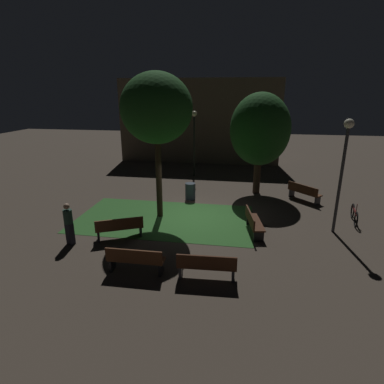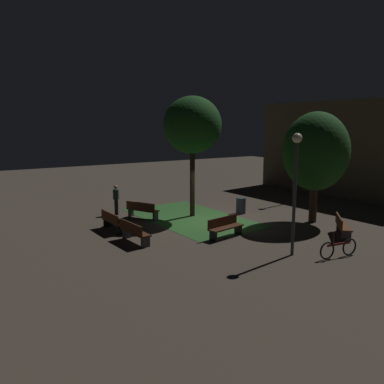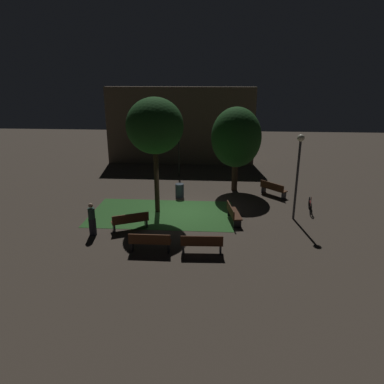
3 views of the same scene
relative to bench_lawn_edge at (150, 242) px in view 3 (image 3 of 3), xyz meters
The scene contains 15 objects.
ground_plane 4.99m from the bench_lawn_edge, 77.01° to the left, with size 60.00×60.00×0.00m, color #473D33.
grass_lawn 4.45m from the bench_lawn_edge, 92.36° to the left, with size 7.79×4.38×0.01m, color #2D6028.
bench_lawn_edge is the anchor object (origin of this frame).
bench_by_lamp 2.24m from the bench_lawn_edge, ahead, with size 1.82×0.56×0.88m.
bench_near_trees 10.20m from the bench_lawn_edge, 51.43° to the left, with size 1.59×1.64×0.88m.
bench_back_row 5.15m from the bench_lawn_edge, 44.34° to the left, with size 0.77×1.85×0.88m.
bench_front_right 2.61m from the bench_lawn_edge, 122.37° to the left, with size 1.83×1.20×0.88m.
tree_near_wall 6.38m from the bench_lawn_edge, 95.71° to the left, with size 3.00×3.00×6.25m.
tree_left_canopy 10.25m from the bench_lawn_edge, 66.08° to the left, with size 3.19×3.19×5.43m.
lamp_post_near_wall 12.23m from the bench_lawn_edge, 90.19° to the left, with size 0.36×0.36×4.26m.
lamp_post_path_center 8.51m from the bench_lawn_edge, 31.37° to the left, with size 0.36×0.36×4.51m.
trash_bin 7.28m from the bench_lawn_edge, 86.02° to the left, with size 0.53×0.53×0.87m, color #2D3842.
bicycle 9.70m from the bench_lawn_edge, 33.85° to the left, with size 0.35×1.71×0.93m.
pedestrian 3.42m from the bench_lawn_edge, 153.89° to the left, with size 0.34×0.32×1.61m.
building_wall_backdrop 16.35m from the bench_lawn_edge, 91.33° to the left, with size 12.40×0.80×6.38m, color brown.
Camera 3 is at (1.70, -18.48, 7.33)m, focal length 33.20 mm.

